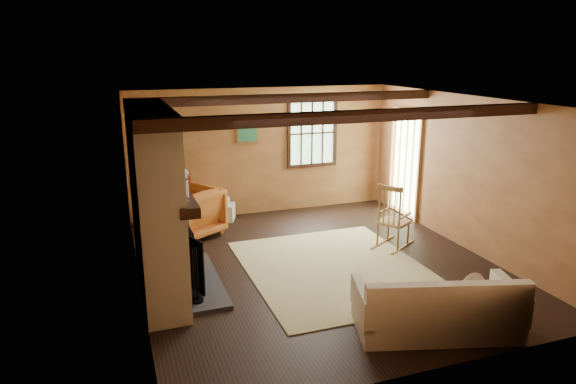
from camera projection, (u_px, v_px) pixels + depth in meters
name	position (u px, v px, depth m)	size (l,w,h in m)	color
ground	(317.00, 265.00, 7.55)	(5.50, 5.50, 0.00)	black
room_envelope	(326.00, 152.00, 7.42)	(5.02, 5.52, 2.44)	#A96E3C
fireplace	(157.00, 209.00, 6.54)	(1.02, 2.30, 2.40)	brown
rug	(335.00, 268.00, 7.43)	(2.50, 3.00, 0.01)	beige
rocking_chair	(393.00, 220.00, 8.16)	(0.85, 0.74, 1.05)	#AA7F52
sofa	(438.00, 311.00, 5.70)	(1.95, 1.26, 0.73)	white
firewood_pile	(156.00, 220.00, 9.22)	(0.63, 0.11, 0.23)	brown
laundry_basket	(221.00, 212.00, 9.54)	(0.50, 0.38, 0.30)	white
basket_pillow	(220.00, 200.00, 9.48)	(0.36, 0.29, 0.18)	white
armchair	(190.00, 212.00, 8.66)	(0.89, 0.91, 0.83)	#BF6026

